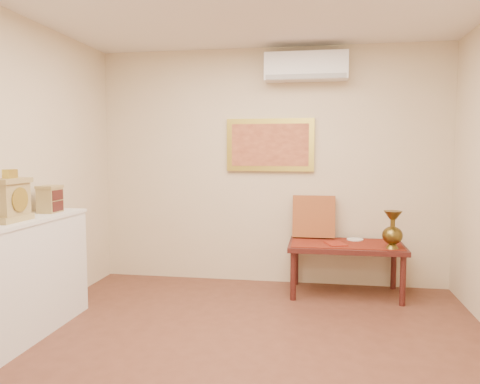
% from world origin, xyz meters
% --- Properties ---
extents(floor, '(4.50, 4.50, 0.00)m').
position_xyz_m(floor, '(0.00, 0.00, 0.00)').
color(floor, brown).
rests_on(floor, ground).
extents(wall_back, '(4.00, 0.02, 2.70)m').
position_xyz_m(wall_back, '(0.00, 2.25, 1.35)').
color(wall_back, beige).
rests_on(wall_back, ground).
extents(wall_front, '(4.00, 0.02, 2.70)m').
position_xyz_m(wall_front, '(0.00, -2.25, 1.35)').
color(wall_front, beige).
rests_on(wall_front, ground).
extents(table_cloth, '(1.14, 0.59, 0.01)m').
position_xyz_m(table_cloth, '(0.85, 1.88, 0.55)').
color(table_cloth, maroon).
rests_on(table_cloth, low_table).
extents(brass_urn_tall, '(0.20, 0.20, 0.46)m').
position_xyz_m(brass_urn_tall, '(1.29, 1.67, 0.79)').
color(brass_urn_tall, brown).
rests_on(brass_urn_tall, table_cloth).
extents(plate, '(0.18, 0.18, 0.01)m').
position_xyz_m(plate, '(0.96, 2.07, 0.56)').
color(plate, white).
rests_on(plate, table_cloth).
extents(menu, '(0.25, 0.29, 0.01)m').
position_xyz_m(menu, '(0.74, 1.78, 0.56)').
color(menu, maroon).
rests_on(menu, table_cloth).
extents(cushion, '(0.47, 0.20, 0.48)m').
position_xyz_m(cushion, '(0.51, 2.14, 0.79)').
color(cushion, maroon).
rests_on(cushion, table_cloth).
extents(display_ledge, '(0.37, 2.02, 0.98)m').
position_xyz_m(display_ledge, '(-1.82, 0.00, 0.49)').
color(display_ledge, silver).
rests_on(display_ledge, floor).
extents(mantel_clock, '(0.17, 0.36, 0.41)m').
position_xyz_m(mantel_clock, '(-1.81, 0.14, 1.15)').
color(mantel_clock, tan).
rests_on(mantel_clock, display_ledge).
extents(wooden_chest, '(0.16, 0.21, 0.24)m').
position_xyz_m(wooden_chest, '(-1.82, 0.69, 1.10)').
color(wooden_chest, tan).
rests_on(wooden_chest, display_ledge).
extents(low_table, '(1.20, 0.70, 0.55)m').
position_xyz_m(low_table, '(0.85, 1.88, 0.48)').
color(low_table, '#441714').
rests_on(low_table, floor).
extents(painting, '(1.00, 0.06, 0.60)m').
position_xyz_m(painting, '(0.00, 2.22, 1.60)').
color(painting, gold).
rests_on(painting, wall_back).
extents(ac_unit, '(0.90, 0.25, 0.30)m').
position_xyz_m(ac_unit, '(0.40, 2.12, 2.45)').
color(ac_unit, silver).
rests_on(ac_unit, wall_back).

